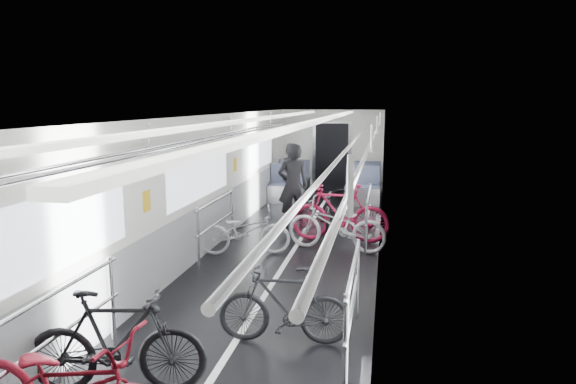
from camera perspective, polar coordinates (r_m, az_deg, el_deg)
name	(u,v)px	position (r m, az deg, el deg)	size (l,w,h in m)	color
car_shell	(304,179)	(10.10, 1.78, 1.47)	(3.02, 14.01, 2.41)	black
bike_left_mid	(117,342)	(5.05, -18.51, -15.52)	(0.46, 1.63, 0.98)	black
bike_left_far	(245,231)	(8.95, -4.83, -4.34)	(0.55, 1.58, 0.83)	#9E9EA2
bike_right_near	(284,305)	(5.73, -0.40, -12.41)	(0.41, 1.46, 0.88)	black
bike_right_mid	(336,225)	(9.16, 5.39, -3.66)	(0.62, 1.79, 0.94)	silver
bike_right_far	(340,213)	(9.72, 5.79, -2.34)	(0.52, 1.85, 1.11)	#A71437
bike_aisle	(329,207)	(10.62, 4.53, -1.70)	(0.63, 1.81, 0.95)	black
person_standing	(293,186)	(10.75, 0.56, 0.71)	(0.65, 0.43, 1.78)	black
person_seated	(291,172)	(13.76, 0.29, 2.25)	(0.75, 0.58, 1.54)	#332E37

